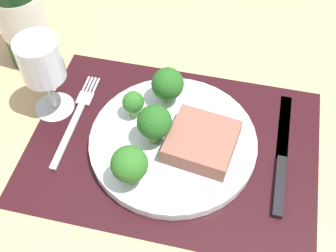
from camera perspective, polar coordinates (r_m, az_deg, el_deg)
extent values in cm
cube|color=tan|center=(69.57, 0.64, -3.30)|extent=(140.00, 110.00, 3.00)
cube|color=black|center=(68.21, 0.65, -2.52)|extent=(44.20, 31.92, 0.30)
cylinder|color=silver|center=(67.44, 0.66, -2.05)|extent=(25.57, 25.57, 1.60)
cube|color=#8C5647|center=(64.84, 4.41, -2.04)|extent=(10.81, 10.69, 2.93)
cylinder|color=#5B8942|center=(65.85, -1.70, -1.23)|extent=(1.67, 1.67, 2.14)
sphere|color=#235B1E|center=(63.27, -1.77, 0.53)|extent=(5.14, 5.14, 5.14)
cylinder|color=#5B8942|center=(71.07, -0.05, 3.83)|extent=(1.42, 1.42, 1.63)
sphere|color=#235B1E|center=(68.85, -0.06, 5.49)|extent=(5.16, 5.16, 5.16)
cylinder|color=#5B8942|center=(62.04, -4.83, -6.56)|extent=(1.37, 1.37, 2.11)
sphere|color=#2D6B23|center=(59.31, -5.04, -4.94)|extent=(5.14, 5.14, 5.14)
cylinder|color=#6B994C|center=(69.33, -4.41, 1.91)|extent=(1.66, 1.66, 1.53)
sphere|color=#2D6B23|center=(67.65, -4.53, 3.11)|extent=(3.40, 3.40, 3.40)
cube|color=silver|center=(70.64, -12.81, -1.14)|extent=(1.00, 13.00, 0.50)
cube|color=silver|center=(74.98, -10.72, 3.52)|extent=(2.40, 2.60, 0.40)
cube|color=silver|center=(77.14, -10.58, 5.32)|extent=(0.30, 3.60, 0.35)
cube|color=silver|center=(76.95, -10.16, 5.25)|extent=(0.30, 3.60, 0.35)
cube|color=silver|center=(76.76, -9.74, 5.18)|extent=(0.30, 3.60, 0.35)
cube|color=silver|center=(76.57, -9.32, 5.12)|extent=(0.30, 3.60, 0.35)
cube|color=black|center=(65.69, 14.25, -7.50)|extent=(1.40, 10.00, 0.80)
cube|color=silver|center=(72.61, 14.84, 0.10)|extent=(1.80, 13.00, 0.30)
cylinder|color=#143819|center=(77.99, -18.82, 14.32)|extent=(7.75, 7.75, 22.28)
cylinder|color=silver|center=(78.63, -18.61, 13.69)|extent=(7.91, 7.91, 7.80)
cylinder|color=silver|center=(75.34, -14.43, 2.44)|extent=(6.43, 6.43, 0.40)
cylinder|color=silver|center=(72.63, -15.01, 4.34)|extent=(0.80, 0.80, 7.06)
cylinder|color=silver|center=(67.85, -16.22, 8.26)|extent=(6.58, 6.58, 6.80)
cylinder|color=tan|center=(69.44, -15.78, 6.86)|extent=(5.79, 5.79, 2.06)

